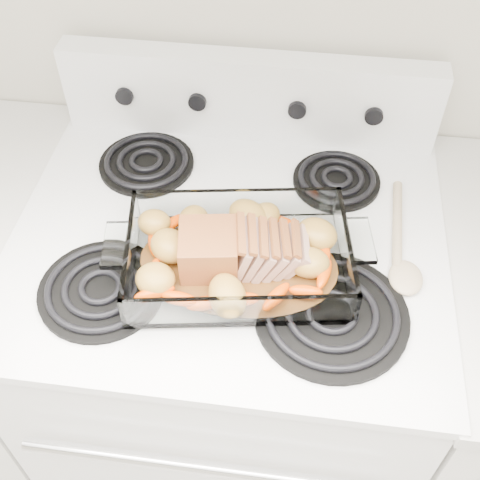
# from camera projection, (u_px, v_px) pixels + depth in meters

# --- Properties ---
(electric_range) EXTENTS (0.78, 0.70, 1.12)m
(electric_range) POSITION_uv_depth(u_px,v_px,m) (231.00, 360.00, 1.43)
(electric_range) COLOR white
(electric_range) RESTS_ON ground
(baking_dish) EXTENTS (0.37, 0.24, 0.07)m
(baking_dish) POSITION_uv_depth(u_px,v_px,m) (238.00, 260.00, 1.01)
(baking_dish) COLOR white
(baking_dish) RESTS_ON electric_range
(pork_roast) EXTENTS (0.21, 0.09, 0.08)m
(pork_roast) POSITION_uv_depth(u_px,v_px,m) (231.00, 250.00, 0.99)
(pork_roast) COLOR #985726
(pork_roast) RESTS_ON baking_dish
(roast_vegetables) EXTENTS (0.39, 0.21, 0.05)m
(roast_vegetables) POSITION_uv_depth(u_px,v_px,m) (239.00, 238.00, 1.03)
(roast_vegetables) COLOR #E94301
(roast_vegetables) RESTS_ON baking_dish
(wooden_spoon) EXTENTS (0.06, 0.27, 0.02)m
(wooden_spoon) POSITION_uv_depth(u_px,v_px,m) (402.00, 253.00, 1.04)
(wooden_spoon) COLOR tan
(wooden_spoon) RESTS_ON electric_range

